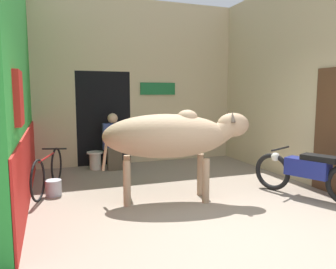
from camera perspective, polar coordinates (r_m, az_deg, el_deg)
The scene contains 10 objects.
ground_plane at distance 4.16m, azimuth 11.80°, elevation -16.68°, with size 30.00×30.00×0.00m, color gray.
wall_left_shopfront at distance 5.45m, azimuth -24.96°, elevation 8.50°, with size 0.25×4.43×3.85m.
wall_back_with_doorway at distance 8.10m, azimuth -7.68°, elevation 6.70°, with size 4.81×0.93×3.85m.
wall_right_with_door at distance 7.04m, azimuth 20.33°, elevation 8.55°, with size 0.22×4.43×3.85m.
cow at distance 5.07m, azimuth 0.63°, elevation -0.29°, with size 2.35×1.15×1.43m.
motorcycle_near at distance 5.73m, azimuth 23.12°, elevation -5.96°, with size 0.88×1.73×0.76m.
bicycle at distance 6.00m, azimuth -20.15°, elevation -6.08°, with size 0.59×1.70×0.68m.
shopkeeper_seated at distance 7.32m, azimuth -9.49°, elevation -1.01°, with size 0.44×0.34×1.24m.
plastic_stool at distance 7.44m, azimuth -12.55°, elevation -4.34°, with size 0.36×0.36×0.39m.
bucket at distance 5.77m, azimuth -19.32°, elevation -8.76°, with size 0.26×0.26×0.26m.
Camera 1 is at (-2.03, -3.22, 1.67)m, focal length 35.00 mm.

